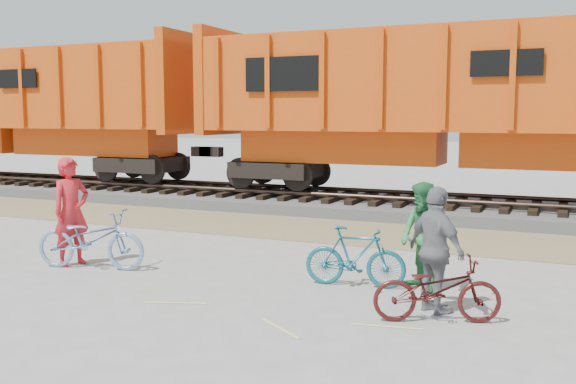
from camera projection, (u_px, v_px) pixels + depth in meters
name	position (u px, v px, depth m)	size (l,w,h in m)	color
ground	(264.00, 297.00, 9.37)	(120.00, 120.00, 0.00)	#9E9E99
gravel_strip	(371.00, 234.00, 14.37)	(120.00, 3.00, 0.02)	#8A7D56
ballast_bed	(408.00, 207.00, 17.53)	(120.00, 4.00, 0.30)	slate
track	(408.00, 196.00, 17.49)	(120.00, 2.60, 0.24)	black
hopper_car_left	(24.00, 106.00, 22.75)	(14.00, 3.13, 4.65)	black
hopper_car_center	(454.00, 102.00, 16.73)	(14.00, 3.13, 4.65)	black
bicycle_blue	(91.00, 239.00, 11.05)	(0.68, 1.96, 1.03)	#7A9BC6
bicycle_teal	(355.00, 257.00, 9.88)	(0.44, 1.57, 0.94)	#165E70
bicycle_maroon	(437.00, 290.00, 8.17)	(0.56, 1.62, 0.85)	#441412
person_solo	(71.00, 211.00, 11.29)	(0.70, 0.46, 1.91)	red
person_man	(423.00, 237.00, 9.62)	(0.80, 0.62, 1.65)	#2D7A42
person_woman	(436.00, 250.00, 8.52)	(1.00, 0.42, 1.71)	slate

